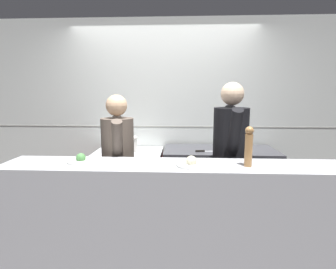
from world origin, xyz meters
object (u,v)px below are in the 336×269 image
object	(u,v)px
chef_sous	(230,158)
stock_pot	(127,144)
plated_dish_main	(81,160)
plated_dish_appetiser	(191,163)
pepper_mill	(249,146)
mixing_bowl_steel	(231,145)
chef_head_cook	(118,165)
chefs_knife	(207,151)
oven_range	(129,184)

from	to	relation	value
chef_sous	stock_pot	bearing A→B (deg)	153.38
plated_dish_main	plated_dish_appetiser	xyz separation A→B (m)	(0.93, -0.06, 0.00)
pepper_mill	chef_sous	distance (m)	0.61
plated_dish_main	chef_sous	distance (m)	1.44
mixing_bowl_steel	chef_head_cook	size ratio (longest dim) A/B	0.19
chefs_knife	plated_dish_main	bearing A→B (deg)	-140.11
pepper_mill	chef_head_cook	size ratio (longest dim) A/B	0.20
oven_range	mixing_bowl_steel	world-z (taller)	mixing_bowl_steel
plated_dish_appetiser	chef_head_cook	xyz separation A→B (m)	(-0.72, 0.51, -0.16)
oven_range	stock_pot	size ratio (longest dim) A/B	3.18
mixing_bowl_steel	plated_dish_appetiser	xyz separation A→B (m)	(-0.55, -1.24, 0.10)
mixing_bowl_steel	plated_dish_main	world-z (taller)	plated_dish_main
stock_pot	chef_head_cook	bearing A→B (deg)	-85.45
chef_sous	pepper_mill	bearing A→B (deg)	-84.71
oven_range	stock_pot	distance (m)	0.53
mixing_bowl_steel	plated_dish_appetiser	size ratio (longest dim) A/B	1.19
pepper_mill	mixing_bowl_steel	bearing A→B (deg)	85.59
stock_pot	chefs_knife	distance (m)	1.03
chef_head_cook	chef_sous	bearing A→B (deg)	-10.41
chef_head_cook	chefs_knife	bearing A→B (deg)	15.42
stock_pot	chef_head_cook	size ratio (longest dim) A/B	0.17
plated_dish_appetiser	pepper_mill	bearing A→B (deg)	1.35
stock_pot	plated_dish_main	world-z (taller)	plated_dish_main
mixing_bowl_steel	chef_sous	size ratio (longest dim) A/B	0.17
chef_head_cook	stock_pot	bearing A→B (deg)	80.94
stock_pot	chef_head_cook	distance (m)	0.71
mixing_bowl_steel	plated_dish_main	bearing A→B (deg)	-141.64
chefs_knife	plated_dish_appetiser	xyz separation A→B (m)	(-0.23, -1.04, 0.13)
plated_dish_appetiser	mixing_bowl_steel	bearing A→B (deg)	66.12
plated_dish_appetiser	pepper_mill	distance (m)	0.48
stock_pot	chefs_knife	world-z (taller)	stock_pot
plated_dish_main	pepper_mill	xyz separation A→B (m)	(1.39, -0.05, 0.15)
chefs_knife	plated_dish_appetiser	distance (m)	1.07
mixing_bowl_steel	chef_sous	bearing A→B (deg)	-101.27
mixing_bowl_steel	plated_dish_main	xyz separation A→B (m)	(-1.48, -1.17, 0.10)
chefs_knife	chef_sous	size ratio (longest dim) A/B	0.21
stock_pot	pepper_mill	xyz separation A→B (m)	(1.23, -1.20, 0.23)
chefs_knife	mixing_bowl_steel	bearing A→B (deg)	32.15
plated_dish_appetiser	pepper_mill	size ratio (longest dim) A/B	0.77
oven_range	chef_sous	size ratio (longest dim) A/B	0.51
chefs_knife	pepper_mill	distance (m)	1.09
chef_head_cook	oven_range	bearing A→B (deg)	79.42
stock_pot	mixing_bowl_steel	xyz separation A→B (m)	(1.33, 0.03, -0.01)
oven_range	mixing_bowl_steel	xyz separation A→B (m)	(1.31, 0.06, 0.52)
stock_pot	chefs_knife	xyz separation A→B (m)	(1.01, -0.17, -0.05)
chefs_knife	pepper_mill	size ratio (longest dim) A/B	1.09
stock_pot	mixing_bowl_steel	world-z (taller)	stock_pot
pepper_mill	plated_dish_appetiser	bearing A→B (deg)	-178.65
mixing_bowl_steel	pepper_mill	size ratio (longest dim) A/B	0.92
oven_range	pepper_mill	size ratio (longest dim) A/B	2.69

